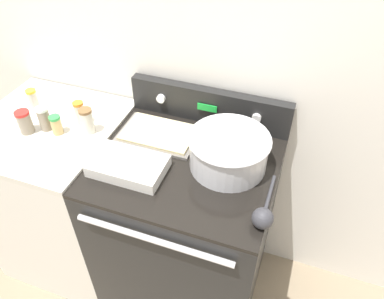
{
  "coord_description": "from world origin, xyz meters",
  "views": [
    {
      "loc": [
        0.4,
        -0.72,
        1.98
      ],
      "look_at": [
        0.02,
        0.34,
        0.99
      ],
      "focal_mm": 35.0,
      "sensor_mm": 36.0,
      "label": 1
    }
  ],
  "objects_px": {
    "casserole_dish": "(128,165)",
    "spice_jar_red_cap": "(25,122)",
    "mixing_bowl": "(229,150)",
    "spice_jar_yellow_cap": "(33,100)",
    "spice_jar_green_cap": "(56,125)",
    "spice_jar_brown_cap": "(87,121)",
    "spice_jar_white_cap": "(44,118)",
    "baking_tray": "(159,134)",
    "ladle": "(263,216)",
    "spice_jar_orange_cap": "(80,113)"
  },
  "relations": [
    {
      "from": "casserole_dish",
      "to": "spice_jar_red_cap",
      "type": "distance_m",
      "value": 0.53
    },
    {
      "from": "mixing_bowl",
      "to": "casserole_dish",
      "type": "xyz_separation_m",
      "value": [
        -0.36,
        -0.16,
        -0.05
      ]
    },
    {
      "from": "spice_jar_yellow_cap",
      "to": "casserole_dish",
      "type": "bearing_deg",
      "value": -19.4
    },
    {
      "from": "spice_jar_green_cap",
      "to": "spice_jar_yellow_cap",
      "type": "bearing_deg",
      "value": 150.81
    },
    {
      "from": "spice_jar_brown_cap",
      "to": "spice_jar_red_cap",
      "type": "xyz_separation_m",
      "value": [
        -0.26,
        -0.09,
        -0.01
      ]
    },
    {
      "from": "spice_jar_brown_cap",
      "to": "spice_jar_white_cap",
      "type": "relative_size",
      "value": 1.05
    },
    {
      "from": "baking_tray",
      "to": "ladle",
      "type": "height_order",
      "value": "ladle"
    },
    {
      "from": "spice_jar_orange_cap",
      "to": "baking_tray",
      "type": "bearing_deg",
      "value": 7.35
    },
    {
      "from": "baking_tray",
      "to": "spice_jar_red_cap",
      "type": "bearing_deg",
      "value": -161.65
    },
    {
      "from": "spice_jar_orange_cap",
      "to": "spice_jar_white_cap",
      "type": "height_order",
      "value": "same"
    },
    {
      "from": "spice_jar_yellow_cap",
      "to": "baking_tray",
      "type": "bearing_deg",
      "value": 2.76
    },
    {
      "from": "casserole_dish",
      "to": "spice_jar_red_cap",
      "type": "relative_size",
      "value": 2.74
    },
    {
      "from": "mixing_bowl",
      "to": "spice_jar_brown_cap",
      "type": "height_order",
      "value": "mixing_bowl"
    },
    {
      "from": "mixing_bowl",
      "to": "spice_jar_white_cap",
      "type": "relative_size",
      "value": 2.88
    },
    {
      "from": "spice_jar_brown_cap",
      "to": "spice_jar_green_cap",
      "type": "bearing_deg",
      "value": -156.43
    },
    {
      "from": "spice_jar_green_cap",
      "to": "mixing_bowl",
      "type": "bearing_deg",
      "value": 4.92
    },
    {
      "from": "spice_jar_brown_cap",
      "to": "spice_jar_yellow_cap",
      "type": "xyz_separation_m",
      "value": [
        -0.33,
        0.06,
        -0.0
      ]
    },
    {
      "from": "spice_jar_green_cap",
      "to": "spice_jar_red_cap",
      "type": "bearing_deg",
      "value": -163.77
    },
    {
      "from": "baking_tray",
      "to": "spice_jar_red_cap",
      "type": "distance_m",
      "value": 0.59
    },
    {
      "from": "spice_jar_red_cap",
      "to": "ladle",
      "type": "bearing_deg",
      "value": -7.1
    },
    {
      "from": "ladle",
      "to": "spice_jar_brown_cap",
      "type": "relative_size",
      "value": 2.37
    },
    {
      "from": "mixing_bowl",
      "to": "spice_jar_brown_cap",
      "type": "bearing_deg",
      "value": -179.0
    },
    {
      "from": "spice_jar_brown_cap",
      "to": "spice_jar_orange_cap",
      "type": "height_order",
      "value": "spice_jar_brown_cap"
    },
    {
      "from": "spice_jar_red_cap",
      "to": "spice_jar_green_cap",
      "type": "bearing_deg",
      "value": 16.23
    },
    {
      "from": "spice_jar_orange_cap",
      "to": "mixing_bowl",
      "type": "bearing_deg",
      "value": -2.71
    },
    {
      "from": "spice_jar_orange_cap",
      "to": "spice_jar_red_cap",
      "type": "distance_m",
      "value": 0.23
    },
    {
      "from": "baking_tray",
      "to": "spice_jar_red_cap",
      "type": "relative_size",
      "value": 3.23
    },
    {
      "from": "casserole_dish",
      "to": "spice_jar_yellow_cap",
      "type": "xyz_separation_m",
      "value": [
        -0.6,
        0.21,
        0.04
      ]
    },
    {
      "from": "spice_jar_orange_cap",
      "to": "spice_jar_white_cap",
      "type": "distance_m",
      "value": 0.15
    },
    {
      "from": "spice_jar_orange_cap",
      "to": "spice_jar_yellow_cap",
      "type": "height_order",
      "value": "spice_jar_orange_cap"
    },
    {
      "from": "mixing_bowl",
      "to": "spice_jar_green_cap",
      "type": "distance_m",
      "value": 0.76
    },
    {
      "from": "ladle",
      "to": "casserole_dish",
      "type": "bearing_deg",
      "value": 172.14
    },
    {
      "from": "spice_jar_brown_cap",
      "to": "spice_jar_red_cap",
      "type": "height_order",
      "value": "spice_jar_brown_cap"
    },
    {
      "from": "spice_jar_brown_cap",
      "to": "spice_jar_orange_cap",
      "type": "xyz_separation_m",
      "value": [
        -0.07,
        0.04,
        -0.0
      ]
    },
    {
      "from": "casserole_dish",
      "to": "baking_tray",
      "type": "height_order",
      "value": "casserole_dish"
    },
    {
      "from": "spice_jar_brown_cap",
      "to": "spice_jar_green_cap",
      "type": "relative_size",
      "value": 1.33
    },
    {
      "from": "baking_tray",
      "to": "mixing_bowl",
      "type": "bearing_deg",
      "value": -13.34
    },
    {
      "from": "casserole_dish",
      "to": "baking_tray",
      "type": "relative_size",
      "value": 0.85
    },
    {
      "from": "ladle",
      "to": "spice_jar_orange_cap",
      "type": "distance_m",
      "value": 0.93
    },
    {
      "from": "casserole_dish",
      "to": "spice_jar_green_cap",
      "type": "relative_size",
      "value": 3.3
    },
    {
      "from": "ladle",
      "to": "spice_jar_orange_cap",
      "type": "relative_size",
      "value": 2.51
    },
    {
      "from": "spice_jar_orange_cap",
      "to": "spice_jar_green_cap",
      "type": "xyz_separation_m",
      "value": [
        -0.06,
        -0.1,
        -0.01
      ]
    },
    {
      "from": "casserole_dish",
      "to": "spice_jar_white_cap",
      "type": "bearing_deg",
      "value": 167.11
    },
    {
      "from": "mixing_bowl",
      "to": "baking_tray",
      "type": "xyz_separation_m",
      "value": [
        -0.34,
        0.08,
        -0.07
      ]
    },
    {
      "from": "ladle",
      "to": "spice_jar_brown_cap",
      "type": "height_order",
      "value": "spice_jar_brown_cap"
    },
    {
      "from": "mixing_bowl",
      "to": "spice_jar_red_cap",
      "type": "bearing_deg",
      "value": -173.35
    },
    {
      "from": "spice_jar_green_cap",
      "to": "spice_jar_white_cap",
      "type": "distance_m",
      "value": 0.07
    },
    {
      "from": "spice_jar_orange_cap",
      "to": "ladle",
      "type": "bearing_deg",
      "value": -16.96
    },
    {
      "from": "spice_jar_orange_cap",
      "to": "spice_jar_brown_cap",
      "type": "bearing_deg",
      "value": -33.91
    },
    {
      "from": "spice_jar_red_cap",
      "to": "spice_jar_yellow_cap",
      "type": "bearing_deg",
      "value": 115.4
    }
  ]
}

